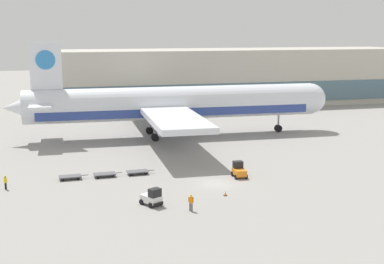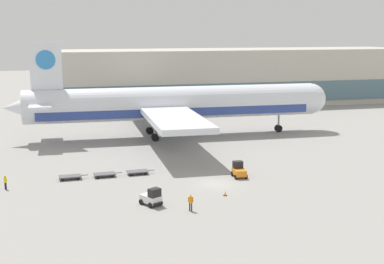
{
  "view_description": "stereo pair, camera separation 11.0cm",
  "coord_description": "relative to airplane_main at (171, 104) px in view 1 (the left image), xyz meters",
  "views": [
    {
      "loc": [
        -19.07,
        -61.29,
        18.95
      ],
      "look_at": [
        0.53,
        13.73,
        4.0
      ],
      "focal_mm": 50.0,
      "sensor_mm": 36.0,
      "label": 1
    },
    {
      "loc": [
        -18.96,
        -61.32,
        18.95
      ],
      "look_at": [
        0.53,
        13.73,
        4.0
      ],
      "focal_mm": 50.0,
      "sensor_mm": 36.0,
      "label": 2
    }
  ],
  "objects": [
    {
      "name": "ground_plane",
      "position": [
        -0.98,
        -30.53,
        -5.84
      ],
      "size": [
        400.0,
        400.0,
        0.0
      ],
      "primitive_type": "plane",
      "color": "gray"
    },
    {
      "name": "terminal_building",
      "position": [
        24.15,
        37.5,
        1.15
      ],
      "size": [
        90.0,
        18.2,
        14.0
      ],
      "color": "#BCB7A8",
      "rests_on": "ground_plane"
    },
    {
      "name": "airplane_main",
      "position": [
        0.0,
        0.0,
        0.0
      ],
      "size": [
        58.09,
        48.19,
        17.0
      ],
      "rotation": [
        0.0,
        0.0,
        -0.03
      ],
      "color": "silver",
      "rests_on": "ground_plane"
    },
    {
      "name": "baggage_tug_foreground",
      "position": [
        -10.14,
        -36.64,
        -4.96
      ],
      "size": [
        2.5,
        2.81,
        2.0
      ],
      "rotation": [
        0.0,
        0.0,
        -1.07
      ],
      "color": "silver",
      "rests_on": "ground_plane"
    },
    {
      "name": "baggage_tug_mid",
      "position": [
        2.88,
        -28.25,
        -4.96
      ],
      "size": [
        1.74,
        2.52,
        2.0
      ],
      "rotation": [
        0.0,
        0.0,
        1.53
      ],
      "color": "orange",
      "rests_on": "ground_plane"
    },
    {
      "name": "baggage_dolly_lead",
      "position": [
        -18.44,
        -23.91,
        -5.45
      ],
      "size": [
        3.73,
        1.64,
        0.48
      ],
      "rotation": [
        0.0,
        0.0,
        0.05
      ],
      "color": "#56565B",
      "rests_on": "ground_plane"
    },
    {
      "name": "baggage_dolly_second",
      "position": [
        -14.05,
        -23.85,
        -5.45
      ],
      "size": [
        3.73,
        1.64,
        0.48
      ],
      "rotation": [
        0.0,
        0.0,
        0.05
      ],
      "color": "#56565B",
      "rests_on": "ground_plane"
    },
    {
      "name": "baggage_dolly_third",
      "position": [
        -9.69,
        -23.69,
        -5.45
      ],
      "size": [
        3.73,
        1.64,
        0.48
      ],
      "rotation": [
        0.0,
        0.0,
        0.05
      ],
      "color": "#56565B",
      "rests_on": "ground_plane"
    },
    {
      "name": "ground_crew_near",
      "position": [
        -26.12,
        -26.36,
        -4.82
      ],
      "size": [
        0.4,
        0.46,
        1.73
      ],
      "rotation": [
        0.0,
        0.0,
        5.4
      ],
      "color": "black",
      "rests_on": "ground_plane"
    },
    {
      "name": "ground_crew_far",
      "position": [
        -6.5,
        -39.53,
        -4.74
      ],
      "size": [
        0.53,
        0.35,
        1.85
      ],
      "rotation": [
        0.0,
        0.0,
        5.86
      ],
      "color": "black",
      "rests_on": "ground_plane"
    },
    {
      "name": "traffic_cone_near",
      "position": [
        -1.31,
        -35.41,
        -5.57
      ],
      "size": [
        0.4,
        0.4,
        0.55
      ],
      "color": "black",
      "rests_on": "ground_plane"
    }
  ]
}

